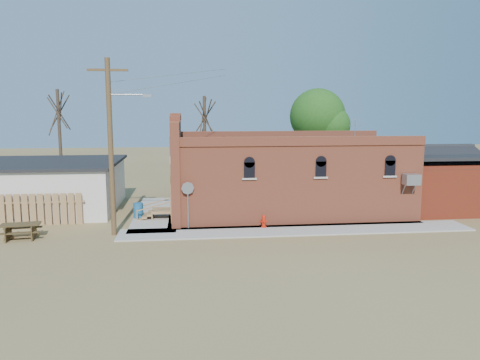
{
  "coord_description": "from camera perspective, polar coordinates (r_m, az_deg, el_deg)",
  "views": [
    {
      "loc": [
        -4.34,
        -23.05,
        6.43
      ],
      "look_at": [
        -1.32,
        3.71,
        2.4
      ],
      "focal_mm": 35.0,
      "sensor_mm": 36.0,
      "label": 1
    }
  ],
  "objects": [
    {
      "name": "sidewalk_south",
      "position": [
        25.46,
        7.06,
        -6.09
      ],
      "size": [
        19.0,
        2.2,
        0.08
      ],
      "primitive_type": "cube",
      "color": "#9E9991",
      "rests_on": "ground"
    },
    {
      "name": "tree_bare_far",
      "position": [
        38.29,
        -21.27,
        7.84
      ],
      "size": [
        2.8,
        2.8,
        8.16
      ],
      "color": "#453427",
      "rests_on": "ground"
    },
    {
      "name": "utility_pole",
      "position": [
        24.6,
        -15.38,
        4.34
      ],
      "size": [
        3.12,
        0.26,
        9.0
      ],
      "color": "#482F1C",
      "rests_on": "ground"
    },
    {
      "name": "stop_sign",
      "position": [
        25.23,
        -6.38,
        -1.54
      ],
      "size": [
        0.69,
        0.2,
        2.56
      ],
      "rotation": [
        0.0,
        0.0,
        -0.21
      ],
      "color": "#939398",
      "rests_on": "sidewalk_south"
    },
    {
      "name": "trash_barrel",
      "position": [
        28.52,
        -12.29,
        -3.64
      ],
      "size": [
        0.63,
        0.63,
        0.88
      ],
      "primitive_type": "cylinder",
      "rotation": [
        0.0,
        0.0,
        0.1
      ],
      "color": "#1B5889",
      "rests_on": "sidewalk_west"
    },
    {
      "name": "tree_leafy",
      "position": [
        37.98,
        9.44,
        7.65
      ],
      "size": [
        4.4,
        4.4,
        8.15
      ],
      "color": "#453427",
      "rests_on": "ground"
    },
    {
      "name": "sidewalk_west",
      "position": [
        29.81,
        -10.09,
        -4.0
      ],
      "size": [
        2.6,
        10.0,
        0.08
      ],
      "primitive_type": "cube",
      "color": "#9E9991",
      "rests_on": "ground"
    },
    {
      "name": "tree_bare_near",
      "position": [
        36.07,
        -4.36,
        7.75
      ],
      "size": [
        2.8,
        2.8,
        7.65
      ],
      "color": "#453427",
      "rests_on": "ground"
    },
    {
      "name": "wood_fence",
      "position": [
        28.69,
        -23.5,
        -3.32
      ],
      "size": [
        5.2,
        0.1,
        1.8
      ],
      "primitive_type": null,
      "color": "#926542",
      "rests_on": "ground"
    },
    {
      "name": "picnic_table",
      "position": [
        26.12,
        -25.16,
        -5.42
      ],
      "size": [
        2.05,
        1.66,
        0.78
      ],
      "rotation": [
        0.0,
        0.0,
        0.15
      ],
      "color": "#45341B",
      "rests_on": "ground"
    },
    {
      "name": "fire_hydrant",
      "position": [
        25.66,
        2.91,
        -5.04
      ],
      "size": [
        0.4,
        0.39,
        0.69
      ],
      "rotation": [
        0.0,
        0.0,
        0.27
      ],
      "color": "red",
      "rests_on": "sidewalk_south"
    },
    {
      "name": "ground",
      "position": [
        24.32,
        4.09,
        -6.84
      ],
      "size": [
        120.0,
        120.0,
        0.0
      ],
      "primitive_type": "plane",
      "color": "brown",
      "rests_on": "ground"
    },
    {
      "name": "brick_bar",
      "position": [
        29.45,
        5.34,
        0.49
      ],
      "size": [
        16.4,
        7.97,
        6.3
      ],
      "color": "#C45B3C",
      "rests_on": "ground"
    },
    {
      "name": "red_shed",
      "position": [
        32.91,
        22.39,
        0.61
      ],
      "size": [
        5.4,
        6.4,
        4.3
      ],
      "color": "#5B220F",
      "rests_on": "ground"
    }
  ]
}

